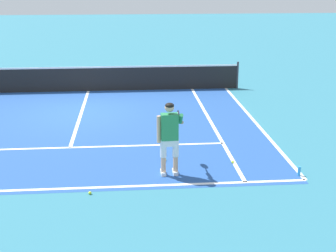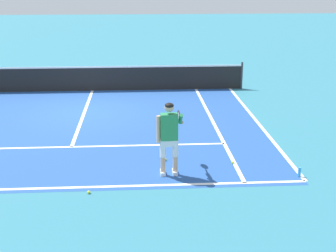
# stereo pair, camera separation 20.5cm
# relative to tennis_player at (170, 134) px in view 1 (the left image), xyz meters

# --- Properties ---
(ground_plane) EXTENTS (80.00, 80.00, 0.00)m
(ground_plane) POSITION_rel_tennis_player_xyz_m (-2.48, 5.36, -0.99)
(ground_plane) COLOR teal
(court_inner_surface) EXTENTS (10.98, 9.36, 0.00)m
(court_inner_surface) POSITION_rel_tennis_player_xyz_m (-2.48, 3.90, -0.99)
(court_inner_surface) COLOR #234C93
(court_inner_surface) RESTS_ON ground
(line_baseline) EXTENTS (10.98, 0.10, 0.01)m
(line_baseline) POSITION_rel_tennis_player_xyz_m (-2.48, -0.58, -0.99)
(line_baseline) COLOR white
(line_baseline) RESTS_ON ground
(line_service) EXTENTS (8.23, 0.10, 0.01)m
(line_service) POSITION_rel_tennis_player_xyz_m (-2.48, 1.97, -0.99)
(line_service) COLOR white
(line_service) RESTS_ON ground
(line_centre_service) EXTENTS (0.10, 6.40, 0.01)m
(line_centre_service) POSITION_rel_tennis_player_xyz_m (-2.48, 5.17, -0.99)
(line_centre_service) COLOR white
(line_centre_service) RESTS_ON ground
(line_singles_right) EXTENTS (0.10, 8.96, 0.01)m
(line_singles_right) POSITION_rel_tennis_player_xyz_m (1.63, 3.90, -0.99)
(line_singles_right) COLOR white
(line_singles_right) RESTS_ON ground
(line_doubles_right) EXTENTS (0.10, 8.96, 0.01)m
(line_doubles_right) POSITION_rel_tennis_player_xyz_m (3.01, 3.90, -0.99)
(line_doubles_right) COLOR white
(line_doubles_right) RESTS_ON ground
(tennis_net) EXTENTS (11.96, 0.08, 1.07)m
(tennis_net) POSITION_rel_tennis_player_xyz_m (-2.48, 8.37, -0.49)
(tennis_net) COLOR #333338
(tennis_net) RESTS_ON ground
(tennis_player) EXTENTS (0.62, 1.13, 1.71)m
(tennis_player) POSITION_rel_tennis_player_xyz_m (0.00, 0.00, 0.00)
(tennis_player) COLOR white
(tennis_player) RESTS_ON ground
(tennis_ball_near_feet) EXTENTS (0.07, 0.07, 0.07)m
(tennis_ball_near_feet) POSITION_rel_tennis_player_xyz_m (-0.04, 0.83, -0.96)
(tennis_ball_near_feet) COLOR #CCE02D
(tennis_ball_near_feet) RESTS_ON ground
(tennis_ball_by_baseline) EXTENTS (0.07, 0.07, 0.07)m
(tennis_ball_by_baseline) POSITION_rel_tennis_player_xyz_m (1.59, 0.54, -0.96)
(tennis_ball_by_baseline) COLOR #CCE02D
(tennis_ball_by_baseline) RESTS_ON ground
(tennis_ball_mid_court) EXTENTS (0.07, 0.07, 0.07)m
(tennis_ball_mid_court) POSITION_rel_tennis_player_xyz_m (-1.76, -0.90, -0.96)
(tennis_ball_mid_court) COLOR #CCE02D
(tennis_ball_mid_court) RESTS_ON ground
(water_bottle) EXTENTS (0.07, 0.07, 0.22)m
(water_bottle) POSITION_rel_tennis_player_xyz_m (2.94, -0.32, -0.88)
(water_bottle) COLOR #3393D6
(water_bottle) RESTS_ON ground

